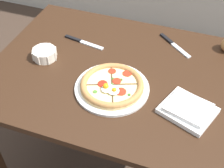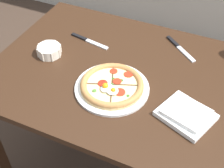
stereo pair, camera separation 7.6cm
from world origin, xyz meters
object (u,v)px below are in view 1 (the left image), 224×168
(knife_main, at_px, (174,45))
(knife_spare, at_px, (83,42))
(pizza, at_px, (112,86))
(dining_table, at_px, (119,89))
(napkin_folded, at_px, (188,109))
(ramekin_bowl, at_px, (45,54))

(knife_main, bearing_deg, knife_spare, -123.55)
(knife_spare, bearing_deg, pizza, -37.04)
(dining_table, distance_m, napkin_folded, 0.38)
(knife_main, distance_m, knife_spare, 0.45)
(pizza, xyz_separation_m, knife_main, (0.19, 0.39, -0.02))
(ramekin_bowl, relative_size, napkin_folded, 0.49)
(dining_table, distance_m, knife_spare, 0.30)
(pizza, bearing_deg, knife_main, 64.57)
(pizza, relative_size, napkin_folded, 1.31)
(ramekin_bowl, bearing_deg, knife_spare, 54.59)
(knife_main, bearing_deg, dining_table, -85.33)
(ramekin_bowl, height_order, knife_main, ramekin_bowl)
(napkin_folded, relative_size, knife_spare, 1.10)
(napkin_folded, xyz_separation_m, knife_spare, (-0.57, 0.28, -0.01))
(knife_main, bearing_deg, pizza, -75.60)
(ramekin_bowl, bearing_deg, napkin_folded, -9.41)
(pizza, relative_size, knife_main, 1.74)
(knife_main, height_order, knife_spare, same)
(knife_main, bearing_deg, ramekin_bowl, -111.77)
(pizza, distance_m, knife_spare, 0.36)
(pizza, distance_m, knife_main, 0.43)
(napkin_folded, bearing_deg, knife_spare, 153.41)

